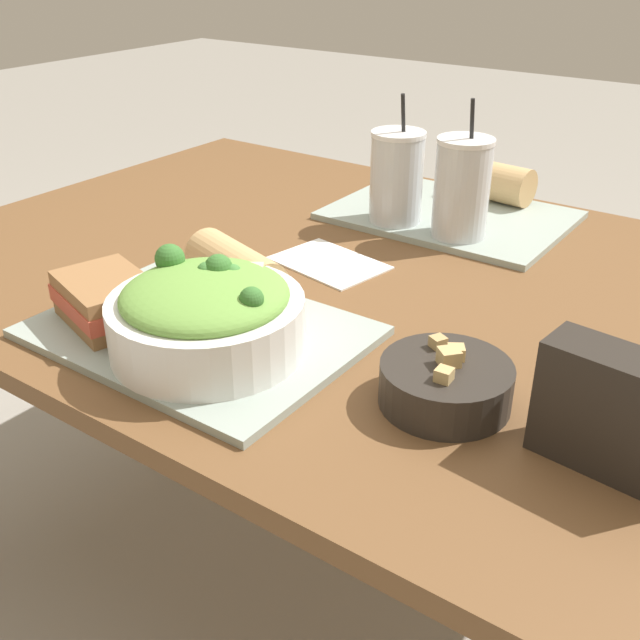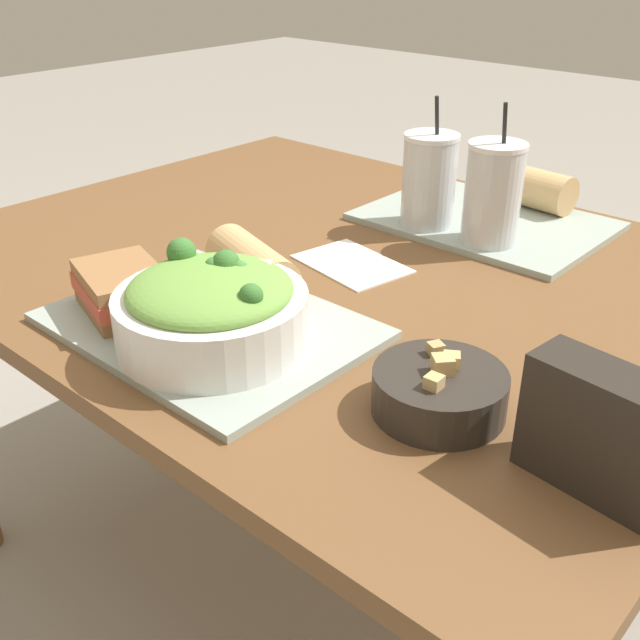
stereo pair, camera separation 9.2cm
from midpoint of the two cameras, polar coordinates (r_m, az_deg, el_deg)
name	(u,v)px [view 2 (the right image)]	position (r m, az deg, el deg)	size (l,w,h in m)	color
ground_plane	(331,564)	(1.68, 2.52, -18.17)	(12.00, 12.00, 0.00)	gray
dining_table	(334,302)	(1.30, 3.09, 1.30)	(1.33, 1.04, 0.71)	brown
tray_near	(209,326)	(1.04, -5.98, -0.50)	(0.43, 0.32, 0.01)	#99A89E
tray_far	(485,221)	(1.46, 14.21, 7.29)	(0.43, 0.32, 0.01)	#99A89E
salad_bowl	(212,308)	(0.96, -5.59, 0.86)	(0.25, 0.25, 0.12)	white
soup_bowl	(439,390)	(0.88, 12.08, -5.33)	(0.16, 0.16, 0.07)	#2D2823
sandwich_near	(123,289)	(1.08, -12.47, 2.23)	(0.17, 0.15, 0.06)	olive
baguette_near	(250,265)	(1.12, -3.00, 4.15)	(0.19, 0.12, 0.08)	tan
baguette_far	(535,188)	(1.53, 17.77, 9.49)	(0.16, 0.09, 0.08)	tan
drink_cup_dark	(429,183)	(1.38, 10.21, 10.21)	(0.10, 0.10, 0.23)	silver
drink_cup_red	(493,197)	(1.32, 14.99, 9.03)	(0.10, 0.10, 0.24)	silver
chip_bag	(604,433)	(0.80, 24.01, -7.96)	(0.16, 0.08, 0.13)	#28231E
napkin_folded	(353,263)	(1.25, 4.66, 4.30)	(0.20, 0.16, 0.00)	white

